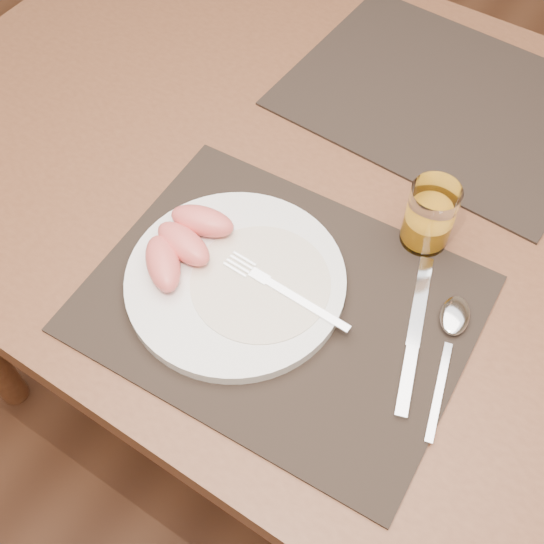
{
  "coord_description": "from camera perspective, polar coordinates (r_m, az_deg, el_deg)",
  "views": [
    {
      "loc": [
        0.23,
        -0.59,
        1.46
      ],
      "look_at": [
        -0.03,
        -0.2,
        0.77
      ],
      "focal_mm": 45.0,
      "sensor_mm": 36.0,
      "label": 1
    }
  ],
  "objects": [
    {
      "name": "plate_dressing",
      "position": [
        0.82,
        -0.97,
        -0.86
      ],
      "size": [
        0.17,
        0.17,
        0.0
      ],
      "color": "white",
      "rests_on": "plate"
    },
    {
      "name": "plate",
      "position": [
        0.83,
        -3.06,
        -0.72
      ],
      "size": [
        0.27,
        0.27,
        0.02
      ],
      "primitive_type": "cylinder",
      "color": "white",
      "rests_on": "placemat_near"
    },
    {
      "name": "knife",
      "position": [
        0.81,
        11.67,
        -6.08
      ],
      "size": [
        0.08,
        0.21,
        0.01
      ],
      "color": "silver",
      "rests_on": "placemat_near"
    },
    {
      "name": "ground",
      "position": [
        1.59,
        4.79,
        -11.09
      ],
      "size": [
        5.0,
        5.0,
        0.0
      ],
      "primitive_type": "plane",
      "color": "#56311D",
      "rests_on": "ground"
    },
    {
      "name": "juice_glass",
      "position": [
        0.87,
        13.01,
        4.42
      ],
      "size": [
        0.06,
        0.06,
        0.09
      ],
      "color": "white",
      "rests_on": "placemat_near"
    },
    {
      "name": "fork",
      "position": [
        0.82,
        0.32,
        -1.2
      ],
      "size": [
        0.18,
        0.03,
        0.0
      ],
      "color": "silver",
      "rests_on": "plate"
    },
    {
      "name": "placemat_near",
      "position": [
        0.83,
        0.69,
        -2.63
      ],
      "size": [
        0.47,
        0.37,
        0.0
      ],
      "primitive_type": "cube",
      "rotation": [
        0.0,
        0.0,
        0.05
      ],
      "color": "black",
      "rests_on": "table"
    },
    {
      "name": "placemat_far",
      "position": [
        1.09,
        14.2,
        13.89
      ],
      "size": [
        0.46,
        0.37,
        0.0
      ],
      "primitive_type": "cube",
      "rotation": [
        0.0,
        0.0,
        -0.04
      ],
      "color": "black",
      "rests_on": "table"
    },
    {
      "name": "grapefruit_wedges",
      "position": [
        0.84,
        -7.44,
        2.48
      ],
      "size": [
        0.09,
        0.15,
        0.03
      ],
      "color": "#E1665B",
      "rests_on": "plate"
    },
    {
      "name": "spoon",
      "position": [
        0.83,
        14.87,
        -4.4
      ],
      "size": [
        0.07,
        0.19,
        0.01
      ],
      "color": "silver",
      "rests_on": "placemat_near"
    },
    {
      "name": "table",
      "position": [
        1.01,
        7.41,
        3.82
      ],
      "size": [
        1.4,
        0.9,
        0.75
      ],
      "color": "brown",
      "rests_on": "ground"
    }
  ]
}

